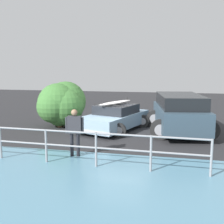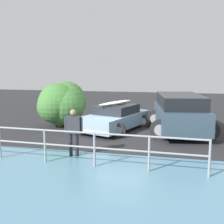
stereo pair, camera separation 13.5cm
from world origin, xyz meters
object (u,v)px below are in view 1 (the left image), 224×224
suv_car (179,113)px  person_bystander (75,128)px  sedan_car (115,118)px  bush_near_left (62,105)px

suv_car → person_bystander: size_ratio=2.88×
sedan_car → suv_car: (-2.98, 0.07, 0.34)m
sedan_car → person_bystander: 4.37m
suv_car → person_bystander: suv_car is taller
person_bystander → suv_car: bearing=-129.0°
person_bystander → bush_near_left: bush_near_left is taller
bush_near_left → suv_car: bearing=177.7°
person_bystander → bush_near_left: 5.04m
sedan_car → person_bystander: bearing=83.9°
sedan_car → person_bystander: size_ratio=2.74×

